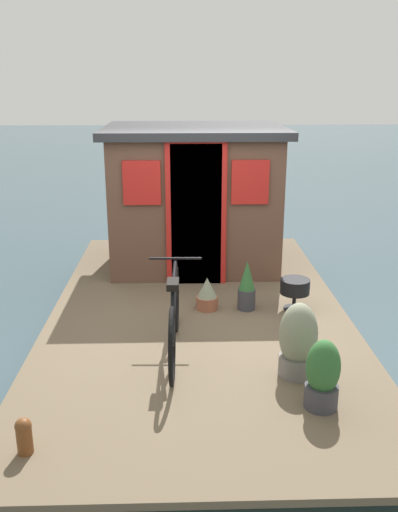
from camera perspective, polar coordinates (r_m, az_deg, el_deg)
name	(u,v)px	position (r m, az deg, el deg)	size (l,w,h in m)	color
ground_plane	(198,347)	(6.20, -0.06, -9.36)	(60.00, 60.00, 0.00)	#384C54
houseboat_deck	(198,329)	(6.11, -0.06, -7.58)	(5.64, 3.18, 0.42)	brown
houseboat_cabin	(195,196)	(7.37, -0.47, 6.22)	(1.84, 2.31, 1.82)	brown
bicycle	(174,316)	(5.02, -2.57, -6.23)	(1.67, 0.50, 0.79)	black
potted_plant_mint	(323,376)	(4.38, 12.61, -11.94)	(0.26, 0.26, 0.56)	#38383D
potted_plant_rosemary	(247,286)	(6.02, 4.95, -3.14)	(0.19, 0.19, 0.55)	#38383D
potted_plant_geranium	(298,342)	(4.76, 10.16, -8.66)	(0.32, 0.32, 0.65)	slate
potted_plant_sage	(207,294)	(6.03, 0.84, -3.96)	(0.24, 0.24, 0.36)	#935138
charcoal_grill	(295,288)	(6.07, 9.85, -3.25)	(0.32, 0.32, 0.35)	black
mooring_bollard	(24,434)	(4.06, -17.58, -17.12)	(0.11, 0.11, 0.27)	brown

